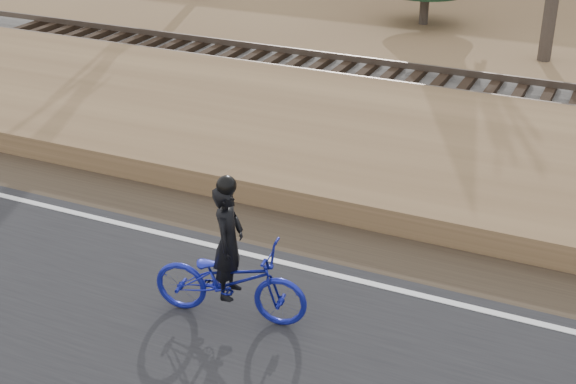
% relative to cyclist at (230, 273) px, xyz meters
% --- Properties ---
extents(cyclist, '(2.20, 1.06, 2.07)m').
position_rel_cyclist_xyz_m(cyclist, '(0.00, 0.00, 0.00)').
color(cyclist, '#151C95').
rests_on(cyclist, road).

